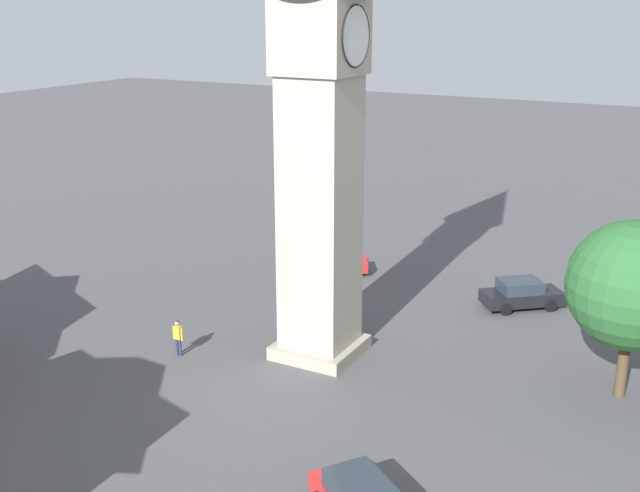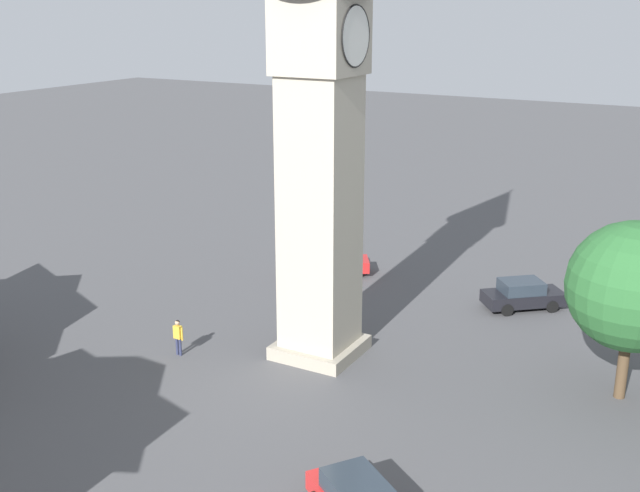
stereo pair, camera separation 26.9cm
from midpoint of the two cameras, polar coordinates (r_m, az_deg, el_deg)
name	(u,v)px [view 1 (the left image)]	position (r m, az deg, el deg)	size (l,w,h in m)	color
ground_plane	(320,353)	(35.56, -0.22, -7.88)	(200.00, 200.00, 0.00)	#4C4C4F
clock_tower	(320,59)	(32.21, -0.25, 13.54)	(4.24, 4.24, 22.23)	#A59C89
car_silver_kerb	(332,261)	(45.33, 0.75, -1.14)	(3.58, 4.40, 1.53)	red
car_red_corner	(521,294)	(41.64, 14.39, -3.43)	(3.94, 4.25, 1.53)	black
pedestrian	(178,335)	(35.54, -10.61, -6.42)	(0.23, 0.56, 1.69)	#2D3351
tree	(633,286)	(32.34, 21.77, -2.73)	(5.13, 5.13, 7.32)	brown
lamp_post	(285,234)	(42.53, -2.73, 0.88)	(0.36, 0.36, 4.56)	black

